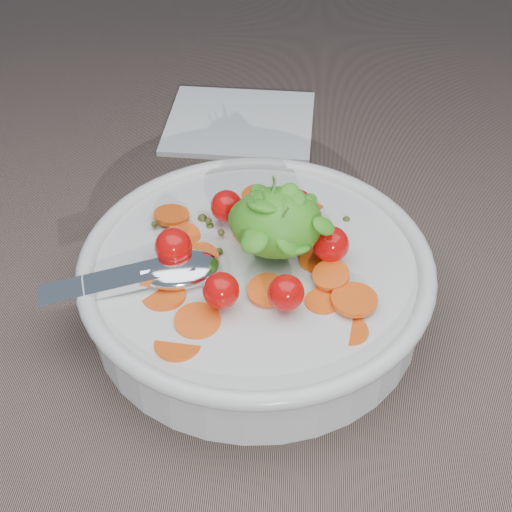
{
  "coord_description": "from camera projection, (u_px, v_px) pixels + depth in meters",
  "views": [
    {
      "loc": [
        0.05,
        -0.38,
        0.37
      ],
      "look_at": [
        0.03,
        -0.03,
        0.05
      ],
      "focal_mm": 50.0,
      "sensor_mm": 36.0,
      "label": 1
    }
  ],
  "objects": [
    {
      "name": "ground",
      "position": [
        223.0,
        280.0,
        0.53
      ],
      "size": [
        6.0,
        6.0,
        0.0
      ],
      "primitive_type": "plane",
      "color": "#755E53",
      "rests_on": "ground"
    },
    {
      "name": "bowl",
      "position": [
        256.0,
        279.0,
        0.49
      ],
      "size": [
        0.26,
        0.24,
        0.1
      ],
      "color": "silver",
      "rests_on": "ground"
    },
    {
      "name": "napkin",
      "position": [
        240.0,
        123.0,
        0.69
      ],
      "size": [
        0.14,
        0.13,
        0.01
      ],
      "primitive_type": "cube",
      "rotation": [
        0.0,
        0.0,
        -0.03
      ],
      "color": "white",
      "rests_on": "ground"
    }
  ]
}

